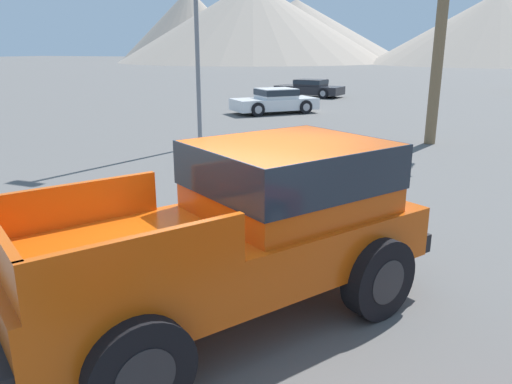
% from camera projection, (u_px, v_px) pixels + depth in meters
% --- Properties ---
extents(ground_plane, '(320.00, 320.00, 0.00)m').
position_uv_depth(ground_plane, '(244.00, 300.00, 6.41)').
color(ground_plane, '#5B5956').
extents(orange_pickup_truck, '(4.40, 5.39, 2.03)m').
position_uv_depth(orange_pickup_truck, '(250.00, 220.00, 5.89)').
color(orange_pickup_truck, '#CC4C0C').
rests_on(orange_pickup_truck, ground_plane).
extents(parked_car_dark, '(4.58, 2.36, 1.13)m').
position_uv_depth(parked_car_dark, '(310.00, 88.00, 33.01)').
color(parked_car_dark, '#232328').
rests_on(parked_car_dark, ground_plane).
extents(parked_car_white, '(4.15, 4.21, 1.21)m').
position_uv_depth(parked_car_white, '(275.00, 101.00, 24.64)').
color(parked_car_white, white).
rests_on(parked_car_white, ground_plane).
extents(distant_mountain_range, '(119.82, 83.73, 18.49)m').
position_uv_depth(distant_mountain_range, '(294.00, 26.00, 120.42)').
color(distant_mountain_range, gray).
rests_on(distant_mountain_range, ground_plane).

